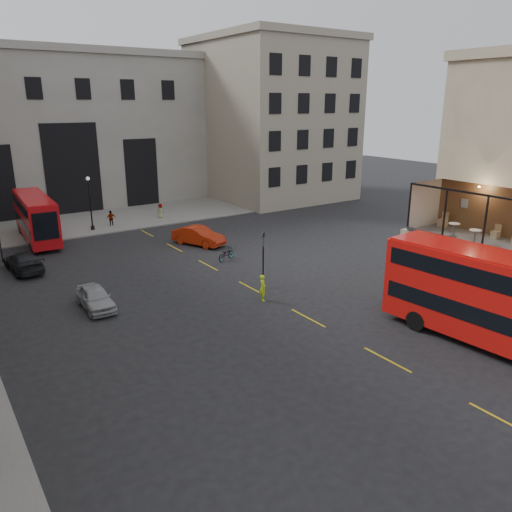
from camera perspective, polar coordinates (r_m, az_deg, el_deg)
ground at (r=27.33m, az=17.55°, el=-10.10°), size 140.00×140.00×0.00m
host_frontage at (r=31.57m, az=25.29°, el=-2.82°), size 3.00×11.00×4.50m
cafe_floor at (r=30.92m, az=25.83°, el=1.20°), size 3.00×10.00×0.10m
gateway at (r=64.19m, az=-21.82°, el=13.55°), size 35.00×10.60×18.00m
building_right at (r=67.41m, az=1.71°, el=15.70°), size 16.60×18.60×20.00m
pavement_far at (r=55.54m, az=-19.35°, el=3.64°), size 40.00×12.00×0.12m
traffic_light_near at (r=33.84m, az=0.83°, el=0.48°), size 0.16×0.20×3.80m
street_lamp_b at (r=51.28m, az=-18.38°, el=5.35°), size 0.36×0.36×5.33m
bus_near at (r=27.82m, az=26.50°, el=-4.43°), size 3.83×12.55×4.93m
bus_far at (r=49.31m, az=-23.87°, el=4.23°), size 2.96×10.54×4.16m
car_a at (r=32.15m, az=-17.88°, el=-4.56°), size 1.74×4.14×1.40m
car_b at (r=44.45m, az=-6.58°, el=2.30°), size 3.53×5.21×1.63m
car_c at (r=41.11m, az=-25.02°, el=-0.61°), size 2.34×5.12×1.45m
bicycle at (r=40.02m, az=-3.45°, el=0.22°), size 1.99×1.31×0.99m
cyclist at (r=31.77m, az=0.78°, el=-3.64°), size 0.62×0.74×1.72m
pedestrian_b at (r=52.01m, az=-23.23°, el=3.20°), size 0.98×1.21×1.64m
pedestrian_c at (r=52.87m, az=-16.23°, el=4.13°), size 0.97×0.42×1.65m
pedestrian_d at (r=55.26m, az=-10.86°, el=5.06°), size 0.95×0.93×1.65m
cafe_table_mid at (r=30.20m, az=23.76°, el=2.26°), size 0.64×0.64×0.80m
cafe_table_far at (r=31.38m, az=21.68°, el=3.02°), size 0.64×0.64×0.80m
cafe_chair_c at (r=32.01m, az=25.69°, el=2.27°), size 0.42×0.42×0.81m
cafe_chair_d at (r=33.62m, az=20.56°, el=3.60°), size 0.47×0.47×0.94m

